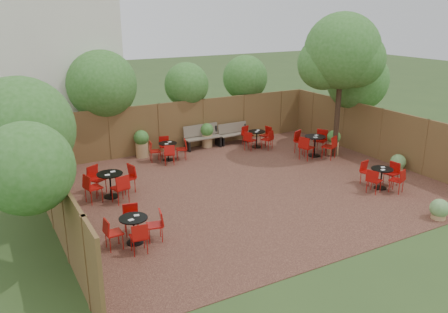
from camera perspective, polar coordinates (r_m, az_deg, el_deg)
ground at (r=15.10m, az=2.76°, el=-3.81°), size 80.00×80.00×0.00m
courtyard_paving at (r=15.10m, az=2.76°, el=-3.77°), size 12.00×10.00×0.02m
fence_back at (r=19.02m, az=-5.17°, el=3.89°), size 12.00×0.08×2.00m
fence_left at (r=12.82m, az=-20.67°, el=-4.25°), size 0.08×10.00×2.00m
fence_right at (r=18.53m, az=18.80°, el=2.62°), size 0.08×10.00×2.00m
neighbour_building at (r=20.16m, az=-21.13°, el=12.24°), size 5.00×4.00×8.00m
overhang_foliage at (r=16.08m, az=-7.41°, el=7.48°), size 15.66×10.47×2.66m
courtyard_tree at (r=17.90m, az=14.42°, el=12.05°), size 2.91×2.84×5.48m
park_bench_left at (r=19.11m, az=-2.73°, el=2.53°), size 1.60×0.56×0.98m
park_bench_right at (r=19.81m, az=1.21°, el=2.94°), size 1.42×0.50×0.87m
bistro_tables at (r=15.90m, az=1.30°, el=-0.94°), size 10.07×7.50×0.93m
planters at (r=17.90m, az=-6.23°, el=1.57°), size 11.09×3.96×1.07m
low_shrubs at (r=15.87m, az=25.19°, el=-3.29°), size 2.75×3.88×0.62m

